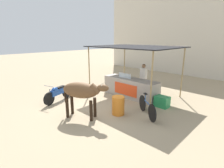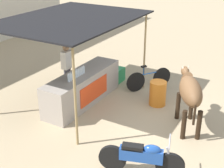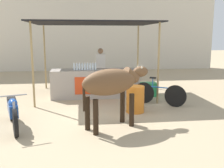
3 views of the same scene
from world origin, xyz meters
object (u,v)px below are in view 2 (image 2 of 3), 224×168
object	(u,v)px
cow	(190,91)
stall_counter	(83,88)
vendor_behind_counter	(67,69)
bicycle_leaning	(149,79)
cooler_box	(116,75)
water_barrel	(158,93)
motorcycle_parked	(142,157)

from	to	relation	value
cow	stall_counter	bearing A→B (deg)	93.53
vendor_behind_counter	bicycle_leaning	size ratio (longest dim) A/B	1.20
cooler_box	vendor_behind_counter	bearing A→B (deg)	152.07
cooler_box	water_barrel	xyz separation A→B (m)	(-0.87, -1.92, 0.13)
water_barrel	bicycle_leaning	xyz separation A→B (m)	(0.89, 0.68, -0.02)
vendor_behind_counter	motorcycle_parked	size ratio (longest dim) A/B	0.95
stall_counter	motorcycle_parked	size ratio (longest dim) A/B	1.72
cow	water_barrel	bearing A→B (deg)	55.52
cow	motorcycle_parked	bearing A→B (deg)	173.88
vendor_behind_counter	cow	xyz separation A→B (m)	(-0.06, -3.92, 0.18)
cooler_box	cow	bearing A→B (deg)	-118.41
stall_counter	water_barrel	size ratio (longest dim) A/B	4.05
water_barrel	motorcycle_parked	xyz separation A→B (m)	(-3.06, -0.90, 0.06)
vendor_behind_counter	cooler_box	bearing A→B (deg)	-27.93
cow	bicycle_leaning	size ratio (longest dim) A/B	1.29
vendor_behind_counter	cooler_box	world-z (taller)	vendor_behind_counter
stall_counter	cow	distance (m)	3.22
water_barrel	motorcycle_parked	bearing A→B (deg)	-163.54
cow	bicycle_leaning	world-z (taller)	cow
stall_counter	cooler_box	distance (m)	1.87
cooler_box	water_barrel	distance (m)	2.11
motorcycle_parked	bicycle_leaning	bearing A→B (deg)	21.83
cooler_box	bicycle_leaning	xyz separation A→B (m)	(0.02, -1.24, 0.11)
motorcycle_parked	cow	bearing A→B (deg)	-6.12
stall_counter	motorcycle_parked	xyz separation A→B (m)	(-2.08, -2.92, -0.05)
vendor_behind_counter	stall_counter	bearing A→B (deg)	-108.47
water_barrel	cooler_box	bearing A→B (deg)	65.60
stall_counter	cow	xyz separation A→B (m)	(0.20, -3.17, 0.55)
water_barrel	bicycle_leaning	size ratio (longest dim) A/B	0.54
cooler_box	motorcycle_parked	size ratio (longest dim) A/B	0.34
cow	bicycle_leaning	distance (m)	2.58
vendor_behind_counter	motorcycle_parked	xyz separation A→B (m)	(-2.33, -3.67, -0.42)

